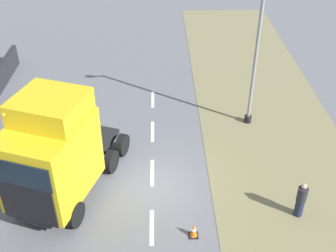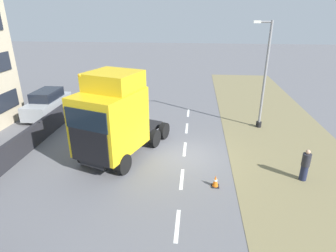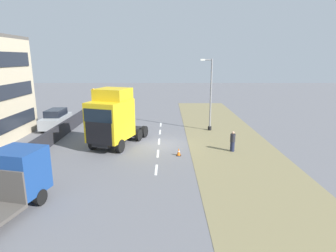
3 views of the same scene
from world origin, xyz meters
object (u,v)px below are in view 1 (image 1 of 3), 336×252
(lorry_cab, at_px, (54,154))
(pedestrian, at_px, (301,200))
(lamp_post, at_px, (253,67))
(traffic_cone_lead, at_px, (194,231))

(lorry_cab, relative_size, pedestrian, 4.13)
(lorry_cab, bearing_deg, lamp_post, -128.29)
(pedestrian, bearing_deg, lamp_post, -82.61)
(lorry_cab, relative_size, traffic_cone_lead, 11.55)
(lamp_post, bearing_deg, lorry_cab, 32.45)
(traffic_cone_lead, bearing_deg, pedestrian, -167.11)
(lamp_post, distance_m, traffic_cone_lead, 8.79)
(lorry_cab, height_order, pedestrian, lorry_cab)
(lamp_post, height_order, traffic_cone_lead, lamp_post)
(lamp_post, xyz_separation_m, traffic_cone_lead, (3.36, 7.58, -2.92))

